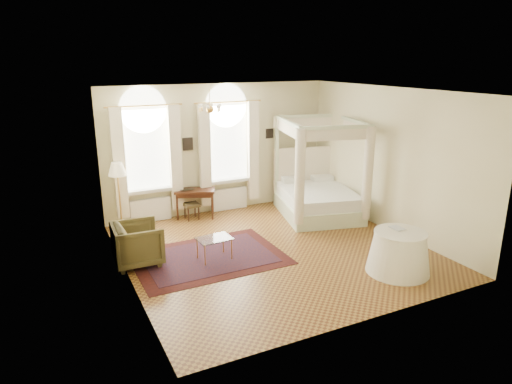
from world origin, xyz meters
The scene contains 18 objects.
ground centered at (0.00, 0.00, 0.00)m, with size 6.00×6.00×0.00m, color olive.
room_walls centered at (0.00, 0.00, 1.98)m, with size 6.00×6.00×6.00m.
window_left centered at (-1.90, 2.87, 1.49)m, with size 1.62×0.27×3.29m.
window_right centered at (0.20, 2.87, 1.49)m, with size 1.62×0.27×3.29m.
chandelier centered at (-0.90, 1.20, 2.91)m, with size 0.51×0.45×0.50m.
wall_pictures centered at (0.09, 2.97, 1.89)m, with size 2.54×0.03×0.39m.
canopy_bed centered at (2.08, 1.48, 0.56)m, with size 2.33×2.64×2.46m.
nightstand centered at (2.70, 2.70, 0.33)m, with size 0.46×0.41×0.65m, color #3D1E10.
nightstand_lamp centered at (2.66, 2.79, 0.92)m, with size 0.27×0.27×0.40m.
writing_desk centered at (-0.81, 2.70, 0.63)m, with size 1.11×0.85×0.74m.
laptop centered at (-1.01, 2.74, 0.75)m, with size 0.35×0.22×0.03m, color black.
stool centered at (-0.94, 2.61, 0.35)m, with size 0.37×0.37×0.41m.
armchair centered at (-2.70, 0.60, 0.42)m, with size 0.89×0.92×0.84m, color #473E1E.
coffee_table centered at (-1.29, 0.12, 0.41)m, with size 0.70×0.51×0.46m.
floor_lamp centered at (-2.65, 2.65, 1.39)m, with size 0.42×0.42×1.63m.
oriental_rug centered at (-1.37, 0.25, 0.01)m, with size 3.00×2.17×0.01m.
side_table centered at (1.63, -1.93, 0.40)m, with size 1.19×1.19×0.81m.
book centered at (1.58, -1.78, 0.82)m, with size 0.20×0.27×0.03m, color black.
Camera 1 is at (-4.26, -7.83, 3.92)m, focal length 32.00 mm.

